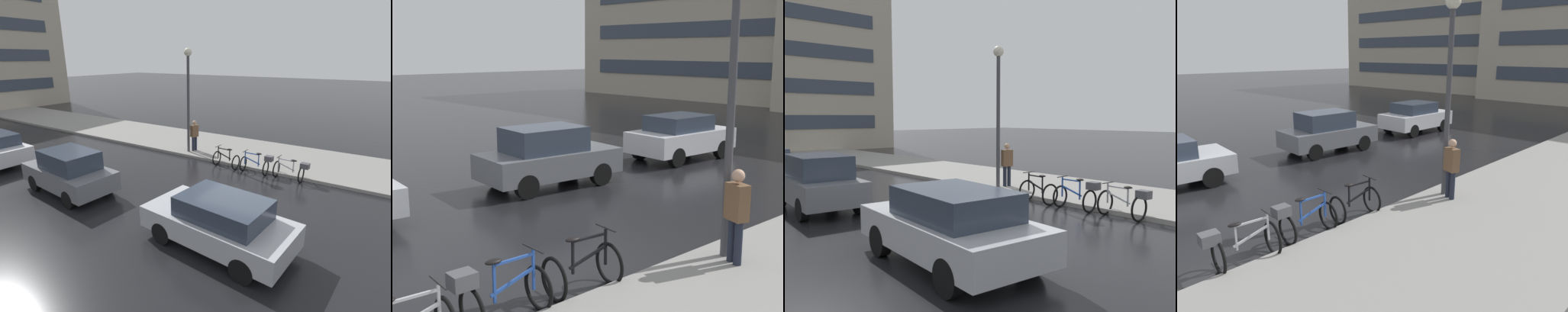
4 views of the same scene
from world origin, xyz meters
TOP-DOWN VIEW (x-y plane):
  - ground_plane at (0.00, 0.00)m, footprint 140.00×140.00m
  - sidewalk_kerb at (6.00, 10.00)m, footprint 4.80×60.00m
  - bicycle_nearest at (3.41, -0.68)m, footprint 0.82×1.44m
  - bicycle_second at (3.34, 0.84)m, footprint 0.71×1.42m
  - bicycle_third at (3.34, 2.42)m, footprint 0.81×1.19m
  - car_silver at (-2.44, -0.34)m, footprint 2.31×4.29m
  - car_grey at (-2.39, 6.19)m, footprint 2.10×4.03m
  - pedestrian at (4.45, 4.93)m, footprint 0.46×0.36m
  - streetlamp at (4.13, 5.09)m, footprint 0.40×0.40m

SIDE VIEW (x-z plane):
  - ground_plane at x=0.00m, z-range 0.00..0.00m
  - sidewalk_kerb at x=6.00m, z-range 0.00..0.14m
  - bicycle_third at x=3.34m, z-range -0.10..0.89m
  - bicycle_nearest at x=3.41m, z-range 0.01..0.96m
  - bicycle_second at x=3.34m, z-range 0.00..0.99m
  - car_silver at x=-2.44m, z-range 0.03..1.51m
  - car_grey at x=-2.39m, z-range 0.00..1.69m
  - pedestrian at x=4.45m, z-range 0.12..1.92m
  - streetlamp at x=4.13m, z-range 0.87..6.32m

